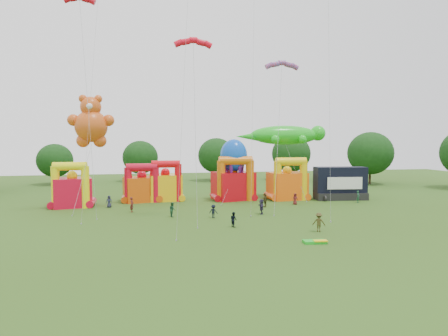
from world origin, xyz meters
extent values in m
plane|color=#2F4D15|center=(0.00, 0.00, 0.00)|extent=(160.00, 160.00, 0.00)
cylinder|color=#352314|center=(38.49, 44.42, 1.86)|extent=(0.44, 0.44, 3.72)
ellipsoid|color=#123710|center=(38.49, 44.42, 6.41)|extent=(9.30, 9.30, 8.89)
cylinder|color=#352314|center=(25.25, 55.28, 1.75)|extent=(0.44, 0.44, 3.51)
ellipsoid|color=#123710|center=(25.25, 55.28, 6.04)|extent=(8.77, 8.78, 8.39)
cylinder|color=#352314|center=(8.22, 57.19, 1.65)|extent=(0.44, 0.44, 3.30)
ellipsoid|color=#123710|center=(8.22, 57.19, 5.68)|extent=(8.25, 8.25, 7.88)
cylinder|color=#352314|center=(-8.51, 59.17, 1.55)|extent=(0.44, 0.44, 3.09)
ellipsoid|color=#123710|center=(-8.51, 59.17, 5.32)|extent=(7.73, 7.72, 7.38)
cylinder|color=#352314|center=(-25.66, 56.19, 1.44)|extent=(0.44, 0.44, 2.88)
ellipsoid|color=#123710|center=(-25.66, 56.19, 4.96)|extent=(7.20, 7.20, 6.88)
cube|color=red|center=(-17.42, 26.45, 1.98)|extent=(5.54, 4.77, 3.96)
cylinder|color=#FEF80D|center=(-19.33, 25.04, 2.83)|extent=(1.07, 1.07, 5.66)
cylinder|color=#FEF80D|center=(-15.52, 25.04, 2.83)|extent=(1.07, 1.07, 5.66)
cylinder|color=#FEF80D|center=(-17.42, 25.04, 5.66)|extent=(4.34, 1.13, 1.13)
sphere|color=#FEF80D|center=(-17.42, 26.45, 4.26)|extent=(1.40, 1.40, 1.40)
cube|color=#DB4E0B|center=(-8.11, 29.63, 1.81)|extent=(5.76, 5.03, 3.62)
cylinder|color=red|center=(-10.05, 28.19, 2.58)|extent=(1.09, 1.09, 5.17)
cylinder|color=red|center=(-6.17, 28.19, 2.58)|extent=(1.09, 1.09, 5.17)
cylinder|color=red|center=(-8.11, 28.19, 5.17)|extent=(4.42, 1.15, 1.15)
sphere|color=red|center=(-8.11, 29.63, 3.92)|extent=(1.40, 1.40, 1.40)
cube|color=#F5B60C|center=(-4.63, 29.74, 1.96)|extent=(4.89, 4.02, 3.91)
cylinder|color=red|center=(-6.45, 28.38, 2.80)|extent=(1.03, 1.03, 5.59)
cylinder|color=red|center=(-2.81, 28.38, 2.80)|extent=(1.03, 1.03, 5.59)
cylinder|color=red|center=(-4.63, 28.38, 5.59)|extent=(4.15, 1.08, 1.08)
sphere|color=red|center=(-4.63, 29.74, 4.21)|extent=(1.40, 1.40, 1.40)
cube|color=red|center=(5.64, 28.61, 2.13)|extent=(6.56, 5.74, 4.25)
cylinder|color=#D7670B|center=(3.44, 26.98, 3.04)|extent=(1.24, 1.24, 6.07)
cylinder|color=#D7670B|center=(7.83, 26.98, 3.04)|extent=(1.24, 1.24, 6.07)
cylinder|color=#D7670B|center=(5.64, 26.98, 6.07)|extent=(5.01, 1.30, 1.30)
sphere|color=#D7670B|center=(5.64, 28.61, 4.55)|extent=(1.40, 1.40, 1.40)
cube|color=#FF5D0D|center=(13.89, 27.37, 2.07)|extent=(5.67, 4.72, 4.14)
cylinder|color=yellow|center=(11.83, 25.84, 2.96)|extent=(1.16, 1.16, 5.91)
cylinder|color=yellow|center=(15.95, 25.84, 2.96)|extent=(1.16, 1.16, 5.91)
cylinder|color=yellow|center=(13.89, 25.84, 5.91)|extent=(4.70, 1.22, 1.22)
sphere|color=yellow|center=(13.89, 27.37, 4.44)|extent=(1.40, 1.40, 1.40)
cube|color=black|center=(21.81, 25.33, 0.55)|extent=(8.08, 3.81, 1.10)
cube|color=black|center=(21.81, 25.53, 3.05)|extent=(8.04, 3.43, 3.90)
cube|color=white|center=(21.81, 24.02, 2.66)|extent=(5.35, 0.70, 1.83)
cylinder|color=black|center=(18.70, 24.16, 0.40)|extent=(0.30, 0.90, 0.90)
cylinder|color=black|center=(24.93, 24.16, 0.40)|extent=(0.30, 0.90, 0.90)
sphere|color=#CB4E16|center=(-14.82, 26.77, 11.04)|extent=(4.42, 4.42, 4.42)
sphere|color=#CB4E16|center=(-14.82, 26.77, 13.65)|extent=(2.81, 2.81, 2.81)
sphere|color=#CB4E16|center=(-15.83, 26.77, 14.76)|extent=(1.11, 1.11, 1.11)
sphere|color=#CB4E16|center=(-13.82, 26.77, 14.76)|extent=(1.11, 1.11, 1.11)
sphere|color=#CB4E16|center=(-17.13, 26.77, 11.84)|extent=(1.61, 1.61, 1.61)
sphere|color=#CB4E16|center=(-12.51, 26.77, 11.84)|extent=(1.61, 1.61, 1.61)
sphere|color=#CB4E16|center=(-15.93, 26.77, 9.03)|extent=(1.81, 1.81, 1.81)
sphere|color=#CB4E16|center=(-13.72, 26.77, 9.03)|extent=(1.81, 1.81, 1.81)
sphere|color=white|center=(-14.82, 25.42, 13.65)|extent=(0.80, 0.80, 0.80)
ellipsoid|color=#1CC01B|center=(14.56, 30.33, 9.91)|extent=(11.57, 3.61, 3.07)
sphere|color=#1CC01B|center=(20.21, 30.33, 10.25)|extent=(2.49, 2.49, 2.49)
cone|color=#1CC01B|center=(8.69, 30.33, 9.69)|extent=(4.52, 1.81, 1.81)
sphere|color=#1CC01B|center=(16.82, 32.14, 9.24)|extent=(1.36, 1.36, 1.36)
sphere|color=#1CC01B|center=(16.82, 28.53, 9.24)|extent=(1.36, 1.36, 1.36)
sphere|color=#1CC01B|center=(12.31, 32.14, 9.24)|extent=(1.36, 1.36, 1.36)
sphere|color=#1CC01B|center=(12.31, 28.53, 9.24)|extent=(1.36, 1.36, 1.36)
ellipsoid|color=blue|center=(5.68, 28.49, 6.81)|extent=(4.09, 4.09, 4.91)
cone|color=#591E8C|center=(7.01, 28.49, 4.55)|extent=(0.92, 0.92, 3.27)
cone|color=#591E8C|center=(6.35, 29.64, 4.55)|extent=(0.92, 0.92, 3.27)
cone|color=#591E8C|center=(5.02, 29.64, 4.55)|extent=(0.92, 0.92, 3.27)
cone|color=#591E8C|center=(4.35, 28.49, 4.55)|extent=(0.92, 0.92, 3.27)
cone|color=#591E8C|center=(5.02, 27.34, 4.55)|extent=(0.92, 0.92, 3.27)
cone|color=#591E8C|center=(6.35, 27.34, 4.55)|extent=(0.92, 0.92, 3.27)
cube|color=green|center=(6.96, 1.73, 0.12)|extent=(2.09, 1.20, 0.24)
cube|color=yellow|center=(7.36, 1.43, 0.26)|extent=(1.25, 0.72, 0.10)
imported|color=#23263A|center=(-12.47, 24.67, 0.83)|extent=(0.84, 0.58, 1.66)
imported|color=#551B18|center=(-9.35, 20.56, 0.96)|extent=(0.62, 0.79, 1.92)
imported|color=#1D482C|center=(-4.54, 16.49, 0.87)|extent=(0.83, 0.97, 1.74)
imported|color=black|center=(0.13, 14.81, 0.78)|extent=(1.17, 1.03, 1.57)
imported|color=#3D3918|center=(8.34, 20.83, 0.96)|extent=(1.11, 1.15, 1.93)
imported|color=#2A253E|center=(6.33, 15.94, 0.94)|extent=(0.78, 1.81, 1.89)
imported|color=#5C1A1B|center=(13.14, 22.04, 0.81)|extent=(0.83, 0.57, 1.63)
imported|color=#1C462F|center=(22.78, 21.83, 0.88)|extent=(0.76, 0.74, 1.76)
imported|color=black|center=(1.37, 9.58, 0.80)|extent=(0.84, 0.94, 1.59)
imported|color=#3F3A19|center=(9.20, 5.76, 0.96)|extent=(1.42, 1.15, 1.92)
camera|label=1|loc=(-7.84, -30.80, 9.12)|focal=32.00mm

